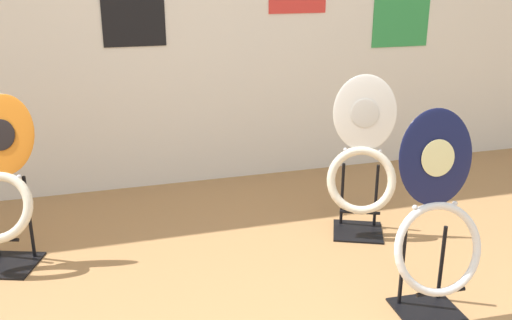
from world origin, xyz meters
name	(u,v)px	position (x,y,z in m)	size (l,w,h in m)	color
toilet_seat_display_navy_moon	(436,223)	(0.58, 0.49, 0.44)	(0.41, 0.30, 0.92)	black
toilet_seat_display_orange_sun	(0,190)	(-1.26, 1.49, 0.41)	(0.44, 0.42, 0.87)	black
toilet_seat_display_white_plain	(362,166)	(0.63, 1.31, 0.41)	(0.41, 0.37, 0.91)	black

